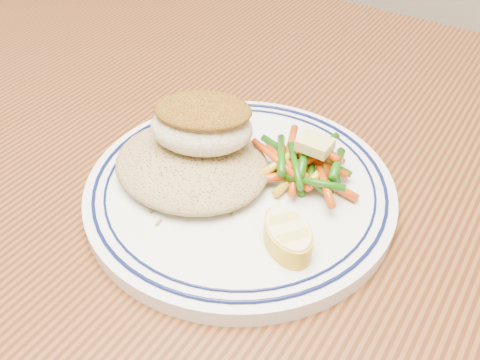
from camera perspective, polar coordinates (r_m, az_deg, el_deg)
name	(u,v)px	position (r m, az deg, el deg)	size (l,w,h in m)	color
dining_table	(230,257)	(0.56, -1.04, -8.18)	(1.50, 0.90, 0.75)	#46210E
plate	(240,189)	(0.47, 0.00, -0.97)	(0.27, 0.27, 0.02)	white
rice_pilaf	(192,162)	(0.47, -5.18, 1.97)	(0.14, 0.13, 0.03)	olive
fish_fillet	(202,123)	(0.47, -4.09, 6.04)	(0.11, 0.10, 0.05)	beige
vegetable_pile	(305,166)	(0.47, 6.91, 1.51)	(0.11, 0.09, 0.03)	#194E09
butter_pat	(315,144)	(0.46, 8.00, 3.78)	(0.03, 0.02, 0.01)	#D5C268
lemon_wedge	(288,235)	(0.41, 5.13, -5.87)	(0.07, 0.07, 0.02)	yellow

